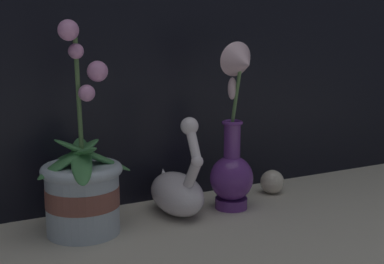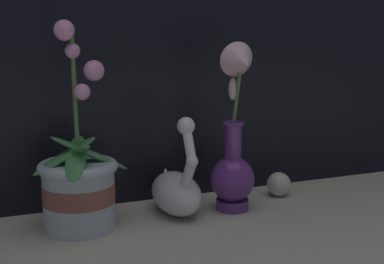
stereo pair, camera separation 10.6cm
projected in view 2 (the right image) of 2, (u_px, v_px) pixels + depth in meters
ground_plane at (202, 230)px, 0.98m from camera, size 2.80×2.80×0.00m
orchid_potted_plant at (79, 183)px, 0.98m from camera, size 0.18×0.21×0.38m
swan_figurine at (176, 189)px, 1.06m from camera, size 0.09×0.18×0.20m
blue_vase at (234, 154)px, 1.07m from camera, size 0.09×0.11×0.34m
glass_sphere at (279, 184)px, 1.18m from camera, size 0.05×0.05×0.05m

